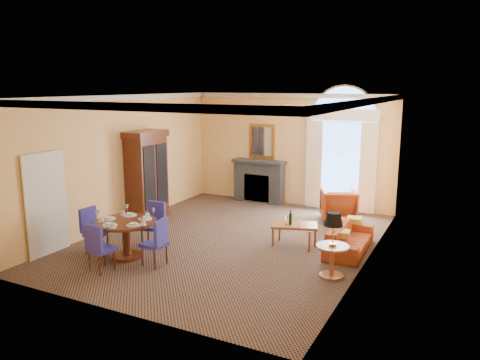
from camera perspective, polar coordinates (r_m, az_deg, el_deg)
The scene contains 12 objects.
ground at distance 10.60m, azimuth -1.23°, elevation -7.39°, with size 7.50×7.50×0.00m, color #12203A.
room_envelope at distance 10.67m, azimuth 0.28°, elevation 6.55°, with size 6.04×7.52×3.45m.
armoire at distance 12.22m, azimuth -11.34°, elevation 0.33°, with size 0.66×1.17×2.30m.
dining_table at distance 9.70m, azimuth -13.72°, elevation -5.95°, with size 1.23×1.23×0.97m.
dining_chair_north at distance 10.37m, azimuth -10.40°, elevation -4.89°, with size 0.52×0.52×0.95m.
dining_chair_south at distance 9.08m, azimuth -16.95°, elevation -7.59°, with size 0.51×0.51×0.95m.
dining_chair_east at distance 9.14m, azimuth -10.05°, elevation -7.14°, with size 0.48×0.47×0.95m.
dining_chair_west at distance 10.22m, azimuth -17.55°, elevation -5.49°, with size 0.54×0.54×0.95m.
sofa at distance 10.15m, azimuth 13.18°, elevation -7.00°, with size 1.81×0.71×0.53m, color #9E3F1C.
armchair at distance 12.31m, azimuth 11.91°, elevation -2.96°, with size 0.87×0.90×0.82m, color #9E3F1C.
coffee_table at distance 10.17m, azimuth 6.59°, elevation -5.59°, with size 1.11×0.84×0.82m.
side_table at distance 8.62m, azimuth 11.27°, elevation -6.87°, with size 0.60×0.60×1.19m.
Camera 1 is at (4.72, -8.85, 3.44)m, focal length 35.00 mm.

